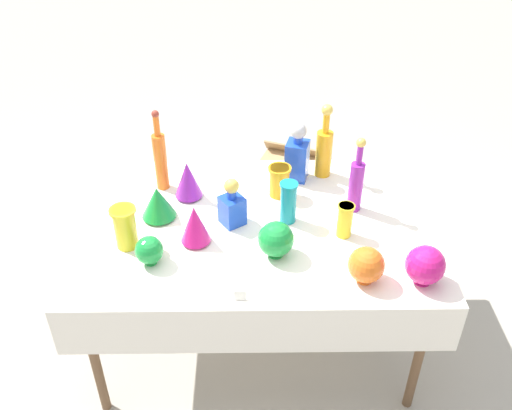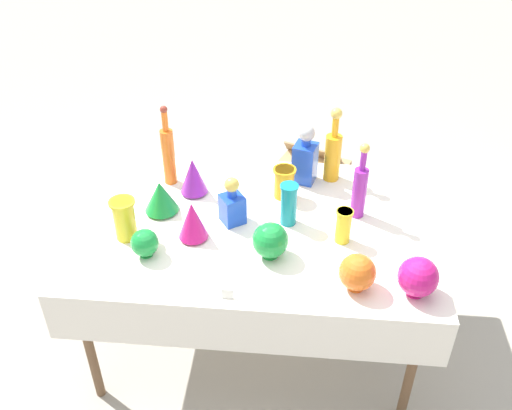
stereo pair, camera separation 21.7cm
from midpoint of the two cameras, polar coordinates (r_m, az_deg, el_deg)
name	(u,v)px [view 2 (the right image)]	position (r m, az deg, el deg)	size (l,w,h in m)	color
ground_plane	(256,333)	(3.16, 2.01, -12.77)	(40.00, 40.00, 0.00)	#A0998C
display_table	(255,235)	(2.65, 2.29, -3.14)	(1.64, 1.10, 0.76)	white
tall_bottle_0	(168,153)	(2.84, -6.62, 5.11)	(0.06, 0.06, 0.43)	orange
tall_bottle_1	(333,152)	(2.90, 9.85, 5.17)	(0.08, 0.08, 0.40)	orange
tall_bottle_2	(360,188)	(2.66, 12.65, 1.58)	(0.07, 0.07, 0.38)	purple
square_decanter_0	(232,204)	(2.59, 0.00, 0.05)	(0.14, 0.14, 0.24)	blue
square_decanter_1	(305,157)	(2.88, 7.11, 4.70)	(0.13, 0.13, 0.32)	blue
slender_vase_0	(124,218)	(2.53, -10.67, -1.36)	(0.11, 0.11, 0.20)	yellow
slender_vase_1	(289,203)	(2.59, 5.70, 0.11)	(0.08, 0.08, 0.21)	teal
slender_vase_2	(344,225)	(2.53, 11.19, -2.03)	(0.08, 0.08, 0.16)	yellow
slender_vase_3	(284,182)	(2.77, 5.08, 2.28)	(0.11, 0.11, 0.16)	orange
fluted_vase_0	(192,220)	(2.50, -3.91, -1.61)	(0.13, 0.13, 0.19)	#C61972
fluted_vase_1	(193,176)	(2.78, -4.09, 2.88)	(0.13, 0.13, 0.19)	purple
fluted_vase_2	(161,196)	(2.68, -7.25, 0.79)	(0.16, 0.16, 0.16)	#198C38
round_bowl_0	(418,277)	(2.35, 18.49, -6.93)	(0.16, 0.16, 0.17)	#C61972
round_bowl_1	(145,243)	(2.44, -8.60, -3.86)	(0.12, 0.12, 0.13)	#198C38
round_bowl_2	(357,272)	(2.31, 12.78, -6.69)	(0.15, 0.15, 0.16)	orange
round_bowl_3	(270,240)	(2.41, 4.03, -3.64)	(0.15, 0.15, 0.16)	#198C38
price_tag_left	(227,294)	(2.26, -0.12, -8.98)	(0.05, 0.01, 0.04)	white
cardboard_box_behind_left	(311,186)	(3.96, 7.07, 1.88)	(0.54, 0.47, 0.44)	tan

